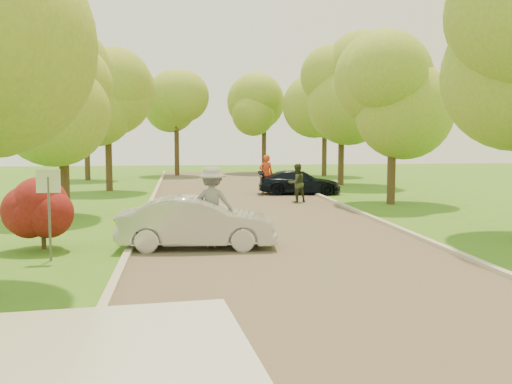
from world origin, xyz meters
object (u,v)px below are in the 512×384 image
longboard (212,241)px  skateboarder (212,204)px  person_olive (297,183)px  street_sign (49,195)px  silver_sedan (197,223)px  dark_sedan (299,182)px  person_striped (266,174)px

longboard → skateboarder: bearing=7.7°
person_olive → street_sign: bearing=33.9°
silver_sedan → dark_sedan: 14.74m
longboard → person_striped: size_ratio=0.52×
longboard → person_striped: person_striped is taller
longboard → person_olive: person_olive is taller
skateboarder → person_striped: bearing=-96.5°
longboard → silver_sedan: bearing=46.7°
silver_sedan → person_striped: size_ratio=2.05×
street_sign → dark_sedan: street_sign is taller
skateboarder → person_striped: size_ratio=0.99×
person_striped → person_olive: size_ratio=1.16×
dark_sedan → longboard: size_ratio=3.99×
skateboarder → street_sign: bearing=27.7°
silver_sedan → street_sign: bearing=111.5°
silver_sedan → person_olive: person_olive is taller
dark_sedan → longboard: (-5.19, -13.30, -0.50)m
skateboarder → person_striped: 14.65m
silver_sedan → skateboarder: size_ratio=2.06×
person_olive → silver_sedan: bearing=45.2°
dark_sedan → skateboarder: 14.29m
person_striped → silver_sedan: bearing=69.4°
street_sign → person_olive: size_ratio=1.25×
street_sign → longboard: size_ratio=2.06×
silver_sedan → person_olive: size_ratio=2.37×
silver_sedan → person_olive: (4.72, 10.02, 0.19)m
silver_sedan → person_olive: bearing=-21.0°
longboard → person_olive: bearing=-106.2°
street_sign → silver_sedan: bearing=17.3°
street_sign → skateboarder: street_sign is taller
longboard → person_striped: (3.60, 14.20, 0.90)m
silver_sedan → person_striped: 15.08m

